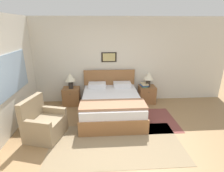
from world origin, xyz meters
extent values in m
plane|color=#99754C|center=(0.00, 0.00, 0.00)|extent=(16.00, 16.00, 0.00)
cube|color=silver|center=(0.00, 2.68, 1.30)|extent=(7.26, 0.06, 2.60)
cube|color=black|center=(-0.14, 2.63, 1.43)|extent=(0.46, 0.02, 0.29)
cube|color=tan|center=(-0.14, 2.62, 1.43)|extent=(0.38, 0.00, 0.24)
cube|color=silver|center=(-2.46, 1.32, 1.30)|extent=(0.06, 5.05, 2.60)
cube|color=#9EBCDB|center=(-2.42, 1.14, 1.31)|extent=(0.02, 1.79, 0.91)
cube|color=#897556|center=(-0.12, 0.37, 0.00)|extent=(2.74, 1.46, 0.01)
cube|color=brown|center=(1.06, 1.26, 0.00)|extent=(0.90, 1.26, 0.01)
cube|color=#936038|center=(-0.14, 1.61, 0.14)|extent=(1.58, 1.95, 0.28)
cube|color=#936038|center=(-0.14, 0.66, 0.32)|extent=(1.58, 0.06, 0.08)
cube|color=silver|center=(-0.14, 1.61, 0.42)|extent=(1.52, 1.88, 0.29)
cube|color=#936038|center=(-0.14, 2.56, 0.81)|extent=(1.58, 0.06, 0.48)
cube|color=#9E7051|center=(-0.14, 1.01, 0.60)|extent=(1.55, 0.55, 0.06)
cube|color=silver|center=(-0.52, 2.33, 0.64)|extent=(0.52, 0.32, 0.14)
cube|color=silver|center=(0.24, 2.33, 0.64)|extent=(0.52, 0.32, 0.14)
cube|color=#998466|center=(-1.64, 0.74, 0.21)|extent=(0.86, 0.91, 0.43)
cube|color=#998466|center=(-1.91, 0.81, 0.66)|extent=(0.32, 0.75, 0.47)
cube|color=#998466|center=(-1.55, 1.05, 0.50)|extent=(0.69, 0.28, 0.14)
cube|color=#998466|center=(-1.73, 0.43, 0.50)|extent=(0.69, 0.28, 0.14)
cube|color=#936038|center=(-1.32, 2.39, 0.27)|extent=(0.51, 0.41, 0.54)
sphere|color=#332D28|center=(-1.32, 2.17, 0.42)|extent=(0.02, 0.02, 0.02)
cube|color=#936038|center=(1.05, 2.39, 0.27)|extent=(0.51, 0.41, 0.54)
sphere|color=#332D28|center=(1.05, 2.17, 0.42)|extent=(0.02, 0.02, 0.02)
cylinder|color=#2D2823|center=(-1.31, 2.38, 0.63)|extent=(0.14, 0.14, 0.18)
cylinder|color=#2D2823|center=(-1.31, 2.38, 0.75)|extent=(0.02, 0.02, 0.06)
cone|color=beige|center=(-1.31, 2.38, 0.89)|extent=(0.31, 0.31, 0.23)
cylinder|color=#2D2823|center=(1.06, 2.38, 0.63)|extent=(0.14, 0.14, 0.18)
cylinder|color=#2D2823|center=(1.06, 2.38, 0.75)|extent=(0.02, 0.02, 0.06)
cone|color=beige|center=(1.06, 2.38, 0.89)|extent=(0.31, 0.31, 0.23)
cube|color=#4C7551|center=(0.93, 2.35, 0.56)|extent=(0.17, 0.22, 0.03)
cube|color=#335693|center=(0.93, 2.35, 0.59)|extent=(0.25, 0.25, 0.04)
cube|color=beige|center=(0.93, 2.35, 0.63)|extent=(0.22, 0.28, 0.04)
camera|label=1|loc=(-0.40, -2.68, 2.35)|focal=28.00mm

